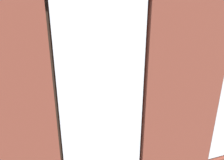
{
  "coord_description": "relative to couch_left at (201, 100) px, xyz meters",
  "views": [
    {
      "loc": [
        1.51,
        4.85,
        2.86
      ],
      "look_at": [
        0.03,
        0.4,
        1.1
      ],
      "focal_mm": 35.0,
      "sensor_mm": 36.0,
      "label": 1
    }
  ],
  "objects": [
    {
      "name": "ground_plane",
      "position": [
        2.37,
        -0.66,
        -0.38
      ],
      "size": [
        6.75,
        6.54,
        0.1
      ],
      "primitive_type": "cube",
      "color": "brown"
    },
    {
      "name": "brick_wall_with_windows",
      "position": [
        2.37,
        2.23,
        1.16
      ],
      "size": [
        6.15,
        0.3,
        3.08
      ],
      "color": "brown",
      "rests_on": "ground_plane"
    },
    {
      "name": "couch_left",
      "position": [
        0.0,
        0.0,
        0.0
      ],
      "size": [
        0.92,
        2.1,
        0.8
      ],
      "rotation": [
        0.0,
        0.0,
        1.59
      ],
      "color": "black",
      "rests_on": "ground_plane"
    },
    {
      "name": "coffee_table",
      "position": [
        2.48,
        -1.04,
        0.04
      ],
      "size": [
        1.57,
        0.8,
        0.42
      ],
      "color": "tan",
      "rests_on": "ground_plane"
    },
    {
      "name": "cup_ceramic",
      "position": [
        2.95,
        -0.92,
        0.14
      ],
      "size": [
        0.09,
        0.09,
        0.1
      ],
      "primitive_type": "cylinder",
      "color": "#33567F",
      "rests_on": "coffee_table"
    },
    {
      "name": "remote_silver",
      "position": [
        2.36,
        -0.92,
        0.1
      ],
      "size": [
        0.17,
        0.05,
        0.02
      ],
      "primitive_type": "cube",
      "rotation": [
        0.0,
        0.0,
        1.56
      ],
      "color": "#B2B2B7",
      "rests_on": "coffee_table"
    },
    {
      "name": "potted_plant_near_tv",
      "position": [
        4.55,
        -0.01,
        0.24
      ],
      "size": [
        0.85,
        0.7,
        0.98
      ],
      "color": "beige",
      "rests_on": "ground_plane"
    },
    {
      "name": "potted_plant_between_couches",
      "position": [
        1.53,
        1.54,
        0.31
      ],
      "size": [
        0.83,
        0.78,
        1.3
      ],
      "color": "brown",
      "rests_on": "ground_plane"
    },
    {
      "name": "potted_plant_foreground_right",
      "position": [
        4.79,
        -2.87,
        0.53
      ],
      "size": [
        1.12,
        1.09,
        1.4
      ],
      "color": "#9E5638",
      "rests_on": "ground_plane"
    },
    {
      "name": "potted_plant_by_left_couch",
      "position": [
        0.4,
        -1.49,
        0.16
      ],
      "size": [
        0.43,
        0.43,
        0.7
      ],
      "color": "#9E5638",
      "rests_on": "ground_plane"
    },
    {
      "name": "potted_plant_mid_room_small",
      "position": [
        1.38,
        -1.06,
        0.12
      ],
      "size": [
        0.44,
        0.44,
        0.65
      ],
      "color": "brown",
      "rests_on": "ground_plane"
    },
    {
      "name": "potted_plant_corner_near_left",
      "position": [
        -0.15,
        -2.94,
        0.22
      ],
      "size": [
        0.8,
        0.74,
        1.29
      ],
      "color": "brown",
      "rests_on": "ground_plane"
    }
  ]
}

